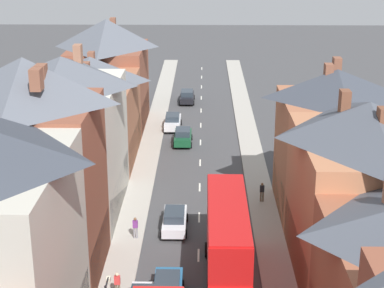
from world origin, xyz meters
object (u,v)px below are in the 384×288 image
Objects in this scene: car_mid_black at (173,121)px; pedestrian_mid_right at (135,227)px; double_decker_bus_mid_street at (227,242)px; pedestrian_far_left at (262,191)px; pedestrian_mid_left at (117,283)px; car_parked_right_a at (183,136)px; car_parked_left_b at (187,96)px; car_mid_white at (175,220)px.

car_mid_black is 26.47m from pedestrian_mid_right.
double_decker_bus_mid_street is 12.81m from pedestrian_far_left.
pedestrian_mid_right is at bearing 138.34° from double_decker_bus_mid_street.
pedestrian_mid_left is 17.34m from pedestrian_far_left.
car_parked_right_a is (-3.59, 26.85, -1.98)m from double_decker_bus_mid_street.
pedestrian_mid_right is 1.00× the size of pedestrian_far_left.
pedestrian_mid_right and pedestrian_far_left have the same top height.
car_parked_right_a is at bearing -90.00° from car_parked_left_b.
double_decker_bus_mid_street is 32.48m from car_mid_black.
pedestrian_mid_left and pedestrian_far_left have the same top height.
car_parked_left_b is at bearing 102.51° from pedestrian_far_left.
pedestrian_far_left is (6.86, -14.59, 0.20)m from car_parked_right_a.
double_decker_bus_mid_street reaches higher than pedestrian_far_left.
double_decker_bus_mid_street is 8.40m from car_mid_white.
car_mid_white is at bearing -90.00° from car_parked_left_b.
double_decker_bus_mid_street reaches higher than pedestrian_mid_left.
double_decker_bus_mid_street is at bearing -63.87° from car_mid_white.
double_decker_bus_mid_street is at bearing -82.38° from car_parked_right_a.
car_mid_black reaches higher than car_mid_white.
car_mid_white is 3.22m from pedestrian_mid_right.
pedestrian_mid_right is (-2.73, -21.22, 0.20)m from car_parked_right_a.
car_parked_left_b is 2.79× the size of pedestrian_mid_right.
pedestrian_far_left is at bearing 35.71° from car_mid_white.
car_parked_right_a is at bearing 82.67° from pedestrian_mid_right.
pedestrian_mid_right is at bearing 87.67° from pedestrian_mid_left.
double_decker_bus_mid_street is 8.65m from pedestrian_mid_right.
car_parked_left_b is at bearing 85.84° from pedestrian_mid_right.
car_parked_left_b is (-3.59, 43.17, -2.01)m from double_decker_bus_mid_street.
car_parked_right_a is 5.37m from car_mid_black.
car_mid_white is (-3.59, 7.32, -2.01)m from double_decker_bus_mid_street.
pedestrian_mid_left is (-1.74, -34.04, 0.18)m from car_mid_black.
double_decker_bus_mid_street is at bearing 16.64° from pedestrian_mid_left.
car_mid_white is (1.30, -24.73, -0.05)m from car_mid_black.
car_mid_black reaches higher than car_parked_left_b.
double_decker_bus_mid_street reaches higher than pedestrian_mid_right.
car_parked_right_a reaches higher than car_mid_white.
pedestrian_mid_right is (-6.32, 5.62, -1.78)m from double_decker_bus_mid_street.
double_decker_bus_mid_street is 27.16m from car_parked_right_a.
pedestrian_far_left is (6.86, -30.91, 0.23)m from car_parked_left_b.
double_decker_bus_mid_street is at bearing -104.94° from pedestrian_far_left.
car_parked_right_a is 2.55× the size of pedestrian_far_left.
pedestrian_mid_right reaches higher than car_mid_white.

